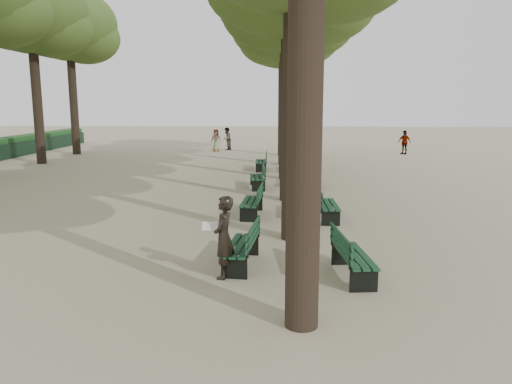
{
  "coord_description": "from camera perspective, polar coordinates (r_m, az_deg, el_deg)",
  "views": [
    {
      "loc": [
        1.08,
        -9.29,
        3.45
      ],
      "look_at": [
        0.6,
        3.0,
        1.2
      ],
      "focal_mm": 35.0,
      "sensor_mm": 36.0,
      "label": 1
    }
  ],
  "objects": [
    {
      "name": "bench_left_2",
      "position": [
        19.99,
        0.15,
        1.22
      ],
      "size": [
        0.72,
        1.84,
        0.92
      ],
      "color": "black",
      "rests_on": "ground"
    },
    {
      "name": "man_with_map",
      "position": [
        9.81,
        -3.71,
        -5.18
      ],
      "size": [
        0.66,
        0.71,
        1.64
      ],
      "color": "black",
      "rests_on": "ground"
    },
    {
      "name": "bench_left_3",
      "position": [
        25.2,
        0.59,
        3.11
      ],
      "size": [
        0.6,
        1.81,
        0.92
      ],
      "color": "black",
      "rests_on": "ground"
    },
    {
      "name": "pedestrian_d",
      "position": [
        34.9,
        -4.58,
        5.91
      ],
      "size": [
        0.77,
        0.39,
        1.52
      ],
      "primitive_type": "imported",
      "rotation": [
        0.0,
        0.0,
        6.17
      ],
      "color": "#262628",
      "rests_on": "ground"
    },
    {
      "name": "tree_far_5",
      "position": [
        35.16,
        -20.63,
        17.4
      ],
      "size": [
        6.0,
        6.0,
        10.45
      ],
      "color": "#33261C",
      "rests_on": "ground"
    },
    {
      "name": "pedestrian_c",
      "position": [
        34.27,
        16.59,
        5.47
      ],
      "size": [
        0.86,
        0.87,
        1.56
      ],
      "primitive_type": "imported",
      "rotation": [
        0.0,
        0.0,
        5.49
      ],
      "color": "#262628",
      "rests_on": "ground"
    },
    {
      "name": "bench_right_1",
      "position": [
        14.87,
        8.18,
        -2.09
      ],
      "size": [
        0.6,
        1.81,
        0.92
      ],
      "color": "black",
      "rests_on": "ground"
    },
    {
      "name": "bench_left_0",
      "position": [
        10.62,
        -1.73,
        -7.06
      ],
      "size": [
        0.76,
        1.85,
        0.92
      ],
      "color": "black",
      "rests_on": "ground"
    },
    {
      "name": "tree_central_5",
      "position": [
        32.57,
        3.09,
        17.76
      ],
      "size": [
        6.0,
        6.0,
        9.95
      ],
      "color": "#33261C",
      "rests_on": "ground"
    },
    {
      "name": "bench_right_0",
      "position": [
        10.14,
        11.05,
        -8.1
      ],
      "size": [
        0.75,
        1.85,
        0.92
      ],
      "color": "black",
      "rests_on": "ground"
    },
    {
      "name": "pedestrian_a",
      "position": [
        35.8,
        -3.36,
        6.1
      ],
      "size": [
        0.56,
        0.84,
        1.6
      ],
      "primitive_type": "imported",
      "rotation": [
        0.0,
        0.0,
        4.38
      ],
      "color": "#262628",
      "rests_on": "ground"
    },
    {
      "name": "tree_central_3",
      "position": [
        22.69,
        3.48,
        21.01
      ],
      "size": [
        6.0,
        6.0,
        9.95
      ],
      "color": "#33261C",
      "rests_on": "ground"
    },
    {
      "name": "tree_far_4",
      "position": [
        30.63,
        -24.4,
        18.29
      ],
      "size": [
        6.0,
        6.0,
        10.45
      ],
      "color": "#33261C",
      "rests_on": "ground"
    },
    {
      "name": "tree_central_4",
      "position": [
        27.62,
        3.25,
        19.09
      ],
      "size": [
        6.0,
        6.0,
        9.95
      ],
      "color": "#33261C",
      "rests_on": "ground"
    },
    {
      "name": "bench_right_3",
      "position": [
        24.61,
        5.83,
        2.89
      ],
      "size": [
        0.61,
        1.81,
        0.92
      ],
      "color": "black",
      "rests_on": "ground"
    },
    {
      "name": "ground",
      "position": [
        9.97,
        -4.18,
        -9.91
      ],
      "size": [
        120.0,
        120.0,
        0.0
      ],
      "primitive_type": "plane",
      "color": "tan",
      "rests_on": "ground"
    },
    {
      "name": "bench_left_1",
      "position": [
        15.15,
        -0.52,
        -1.74
      ],
      "size": [
        0.69,
        1.83,
        0.92
      ],
      "color": "black",
      "rests_on": "ground"
    },
    {
      "name": "bench_right_2",
      "position": [
        20.33,
        6.59,
        1.3
      ],
      "size": [
        0.77,
        1.85,
        0.92
      ],
      "color": "black",
      "rests_on": "ground"
    }
  ]
}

